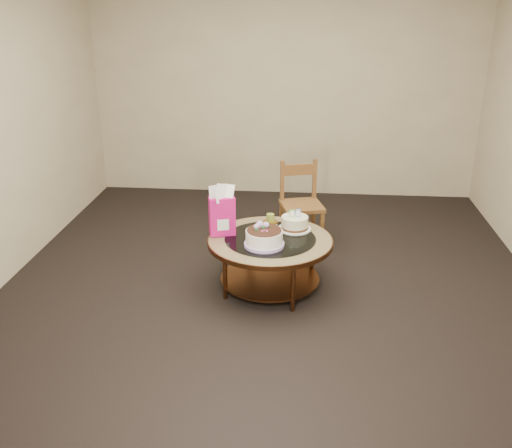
# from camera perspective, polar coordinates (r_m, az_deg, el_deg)

# --- Properties ---
(ground) EXTENTS (5.00, 5.00, 0.00)m
(ground) POSITION_cam_1_polar(r_m,az_deg,el_deg) (4.81, 1.38, -6.43)
(ground) COLOR black
(ground) RESTS_ON ground
(room_walls) EXTENTS (4.52, 5.02, 2.61)m
(room_walls) POSITION_cam_1_polar(r_m,az_deg,el_deg) (4.29, 1.57, 11.97)
(room_walls) COLOR #C3B493
(room_walls) RESTS_ON ground
(coffee_table) EXTENTS (1.02, 1.02, 0.46)m
(coffee_table) POSITION_cam_1_polar(r_m,az_deg,el_deg) (4.64, 1.42, -2.33)
(coffee_table) COLOR #563018
(coffee_table) RESTS_ON ground
(decorated_cake) EXTENTS (0.32, 0.32, 0.18)m
(decorated_cake) POSITION_cam_1_polar(r_m,az_deg,el_deg) (4.45, 0.81, -1.46)
(decorated_cake) COLOR #BD98D7
(decorated_cake) RESTS_ON coffee_table
(cream_cake) EXTENTS (0.28, 0.28, 0.18)m
(cream_cake) POSITION_cam_1_polar(r_m,az_deg,el_deg) (4.77, 3.89, 0.08)
(cream_cake) COLOR white
(cream_cake) RESTS_ON coffee_table
(gift_bag) EXTENTS (0.23, 0.19, 0.41)m
(gift_bag) POSITION_cam_1_polar(r_m,az_deg,el_deg) (4.62, -3.42, 1.34)
(gift_bag) COLOR #E31575
(gift_bag) RESTS_ON coffee_table
(pillar_candle) EXTENTS (0.13, 0.13, 0.10)m
(pillar_candle) POSITION_cam_1_polar(r_m,az_deg,el_deg) (4.88, 1.44, 0.38)
(pillar_candle) COLOR #E1BD5D
(pillar_candle) RESTS_ON coffee_table
(dining_chair) EXTENTS (0.46, 0.46, 0.81)m
(dining_chair) POSITION_cam_1_polar(r_m,az_deg,el_deg) (5.51, 4.52, 2.04)
(dining_chair) COLOR brown
(dining_chair) RESTS_ON ground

